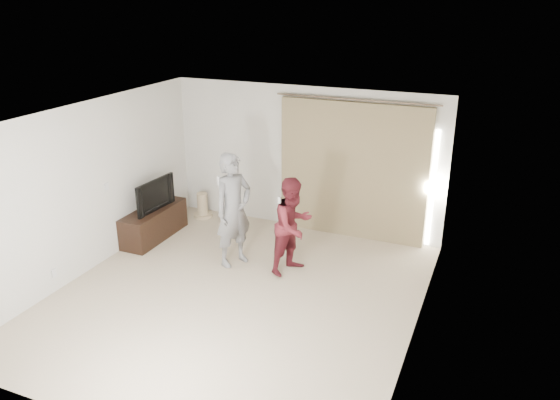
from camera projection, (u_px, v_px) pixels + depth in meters
The scene contains 10 objects.
floor at pixel (237, 296), 7.84m from camera, with size 5.50×5.50×0.00m, color #BAA98B.
wall_back at pixel (305, 159), 9.75m from camera, with size 5.00×0.04×2.60m, color silver.
wall_left at pixel (88, 188), 8.28m from camera, with size 0.04×5.50×2.60m.
ceiling at pixel (231, 118), 6.91m from camera, with size 5.00×5.50×0.01m, color white.
curtain at pixel (353, 171), 9.39m from camera, with size 2.80×0.11×2.46m.
tv_console at pixel (154, 223), 9.63m from camera, with size 0.49×1.41×0.54m, color black.
tv at pixel (151, 194), 9.44m from camera, with size 0.96×0.13×0.55m, color black.
scratching_post at pixel (203, 207), 10.55m from camera, with size 0.36×0.36×0.48m.
person_man at pixel (233, 210), 8.49m from camera, with size 0.68×0.79×1.83m.
person_woman at pixel (293, 226), 8.30m from camera, with size 0.82×0.91×1.53m.
Camera 1 is at (3.23, -6.05, 4.09)m, focal length 35.00 mm.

